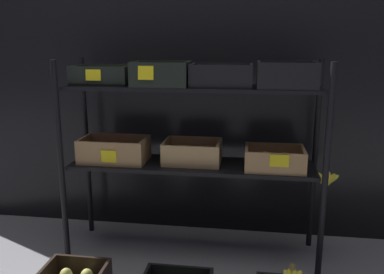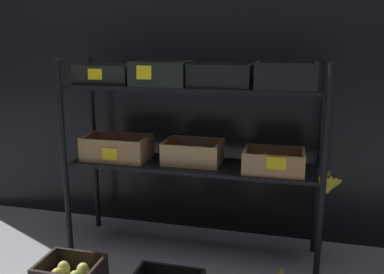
{
  "view_description": "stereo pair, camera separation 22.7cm",
  "coord_description": "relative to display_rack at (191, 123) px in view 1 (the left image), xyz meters",
  "views": [
    {
      "loc": [
        0.32,
        -2.19,
        1.23
      ],
      "look_at": [
        0.0,
        0.0,
        0.7
      ],
      "focal_mm": 38.06,
      "sensor_mm": 36.0,
      "label": 1
    },
    {
      "loc": [
        0.54,
        -2.15,
        1.23
      ],
      "look_at": [
        0.0,
        0.0,
        0.7
      ],
      "focal_mm": 38.06,
      "sensor_mm": 36.0,
      "label": 2
    }
  ],
  "objects": [
    {
      "name": "ground_plane",
      "position": [
        0.0,
        0.01,
        -0.78
      ],
      "size": [
        10.0,
        10.0,
        0.0
      ],
      "primitive_type": "plane",
      "color": "gray"
    },
    {
      "name": "display_rack",
      "position": [
        0.0,
        0.0,
        0.0
      ],
      "size": [
        1.54,
        0.39,
        1.13
      ],
      "color": "black",
      "rests_on": "ground_plane"
    },
    {
      "name": "storefront_wall",
      "position": [
        0.0,
        0.39,
        0.36
      ],
      "size": [
        3.8,
        0.12,
        2.28
      ],
      "primitive_type": "cube",
      "color": "black",
      "rests_on": "ground_plane"
    }
  ]
}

